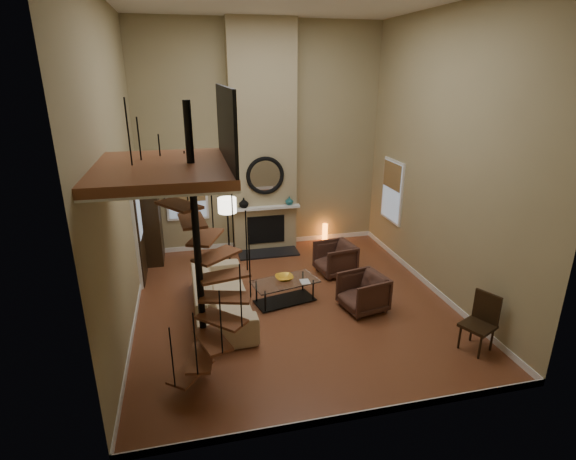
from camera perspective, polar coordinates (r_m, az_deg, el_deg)
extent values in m
cube|color=brown|center=(8.95, 0.59, -9.35)|extent=(6.00, 6.50, 0.01)
cube|color=tan|center=(11.12, -3.41, 11.47)|extent=(6.00, 0.02, 5.50)
cube|color=tan|center=(4.99, 9.58, 0.75)|extent=(6.00, 0.02, 5.50)
cube|color=tan|center=(7.84, -21.30, 6.64)|extent=(0.02, 6.50, 5.50)
cube|color=tan|center=(9.16, 19.42, 8.60)|extent=(0.02, 6.50, 5.50)
cube|color=white|center=(11.80, -3.14, -1.57)|extent=(6.00, 0.02, 0.12)
cube|color=white|center=(6.39, 8.07, -22.64)|extent=(6.00, 0.02, 0.12)
cube|color=white|center=(8.80, -19.04, -10.64)|extent=(0.02, 6.50, 0.12)
cube|color=white|center=(9.99, 17.62, -6.68)|extent=(0.02, 6.50, 0.12)
cube|color=tan|center=(10.93, -3.24, 11.33)|extent=(1.60, 0.38, 5.50)
cube|color=black|center=(11.21, -2.53, -2.98)|extent=(1.50, 0.60, 0.04)
cube|color=black|center=(11.28, -2.84, 0.06)|extent=(0.95, 0.02, 0.72)
cube|color=white|center=(11.02, -2.82, 2.86)|extent=(1.70, 0.18, 0.06)
torus|color=black|center=(10.87, -2.95, 6.99)|extent=(0.94, 0.10, 0.94)
cylinder|color=white|center=(10.88, -2.96, 7.00)|extent=(0.80, 0.01, 0.80)
imported|color=black|center=(10.93, -5.71, 3.49)|extent=(0.24, 0.24, 0.25)
imported|color=#185357|center=(11.13, 0.17, 3.80)|extent=(0.20, 0.20, 0.21)
cube|color=white|center=(11.17, -12.95, 5.01)|extent=(1.02, 0.04, 1.52)
cube|color=#8C9EB2|center=(11.14, -12.95, 4.98)|extent=(0.90, 0.01, 1.40)
cube|color=#9C7946|center=(11.08, -13.03, 6.01)|extent=(0.90, 0.01, 0.98)
cube|color=white|center=(11.10, 13.27, 4.89)|extent=(0.04, 1.02, 1.52)
cube|color=#8C9EB2|center=(11.08, 13.15, 4.89)|extent=(0.01, 0.90, 1.40)
cube|color=#9C7946|center=(10.99, 13.24, 6.82)|extent=(0.01, 0.90, 0.63)
cube|color=white|center=(10.02, -18.69, -0.55)|extent=(0.06, 1.05, 2.16)
cube|color=black|center=(10.02, -18.48, -0.67)|extent=(0.05, 0.90, 2.05)
cube|color=#8C9EB2|center=(9.89, -18.57, 1.65)|extent=(0.01, 0.60, 0.90)
cube|color=brown|center=(5.92, -15.76, 7.60)|extent=(1.70, 2.20, 0.12)
cube|color=white|center=(5.93, -15.69, 6.89)|extent=(1.70, 2.20, 0.03)
cube|color=black|center=(5.85, -8.02, 13.28)|extent=(0.04, 2.20, 0.94)
cylinder|color=black|center=(6.25, -11.57, -2.67)|extent=(0.10, 0.10, 4.02)
cube|color=brown|center=(6.87, -12.36, -17.35)|extent=(0.71, 0.78, 0.04)
cylinder|color=black|center=(6.37, -14.68, -15.63)|extent=(0.02, 0.02, 0.94)
cube|color=brown|center=(6.66, -11.10, -15.82)|extent=(0.46, 0.77, 0.04)
cylinder|color=black|center=(6.10, -11.84, -14.19)|extent=(0.02, 0.02, 0.94)
cube|color=brown|center=(6.52, -9.69, -13.77)|extent=(0.55, 0.79, 0.04)
cylinder|color=black|center=(5.99, -8.63, -11.71)|extent=(0.02, 0.02, 0.94)
cube|color=brown|center=(6.47, -8.55, -11.29)|extent=(0.75, 0.74, 0.04)
cylinder|color=black|center=(6.04, -6.09, -8.44)|extent=(0.02, 0.02, 0.94)
cube|color=brown|center=(6.48, -8.01, -8.57)|extent=(0.79, 0.53, 0.04)
cylinder|color=black|center=(6.21, -4.94, -4.89)|extent=(0.02, 0.02, 0.94)
cube|color=brown|center=(6.51, -8.22, -5.84)|extent=(0.77, 0.48, 0.04)
cylinder|color=black|center=(6.43, -5.36, -1.50)|extent=(0.02, 0.02, 0.94)
cube|color=brown|center=(6.55, -9.13, -3.26)|extent=(0.77, 0.72, 0.04)
cylinder|color=black|center=(6.62, -7.12, 1.45)|extent=(0.02, 0.02, 0.94)
cube|color=brown|center=(6.54, -10.55, -0.92)|extent=(0.58, 0.79, 0.04)
cylinder|color=black|center=(6.72, -9.81, 3.91)|extent=(0.02, 0.02, 0.94)
cube|color=brown|center=(6.47, -12.23, 1.19)|extent=(0.41, 0.75, 0.04)
cylinder|color=black|center=(6.69, -12.93, 5.94)|extent=(0.02, 0.02, 0.94)
cube|color=brown|center=(6.34, -13.86, 3.14)|extent=(0.68, 0.79, 0.04)
cylinder|color=black|center=(6.53, -15.98, 7.68)|extent=(0.02, 0.02, 0.94)
cube|color=brown|center=(6.15, -15.14, 5.03)|extent=(0.80, 0.64, 0.04)
cylinder|color=black|center=(6.24, -18.44, 9.34)|extent=(0.02, 0.02, 0.94)
cube|color=brown|center=(5.93, -15.80, 7.03)|extent=(0.72, 0.34, 0.04)
cylinder|color=black|center=(5.88, -19.80, 11.18)|extent=(0.02, 0.02, 0.94)
cube|color=black|center=(10.97, -17.12, 0.82)|extent=(0.41, 0.88, 1.96)
imported|color=#C5AF89|center=(8.52, -8.69, -8.16)|extent=(1.04, 2.59, 0.75)
imported|color=#492B22|center=(10.12, 6.45, -3.63)|extent=(0.91, 0.89, 0.73)
imported|color=#492B22|center=(8.72, 10.03, -7.83)|extent=(0.93, 0.92, 0.72)
cube|color=silver|center=(8.79, -0.41, -6.66)|extent=(1.39, 0.91, 0.02)
cube|color=black|center=(8.98, -0.40, -9.03)|extent=(1.26, 0.78, 0.02)
cylinder|color=black|center=(8.52, -2.95, -9.25)|extent=(0.04, 0.04, 0.47)
cylinder|color=black|center=(8.93, 3.25, -7.82)|extent=(0.04, 0.04, 0.47)
cylinder|color=black|center=(8.88, -4.08, -8.00)|extent=(0.04, 0.04, 0.47)
cylinder|color=black|center=(9.27, 1.91, -6.70)|extent=(0.04, 0.04, 0.47)
imported|color=gold|center=(8.81, -0.48, -6.18)|extent=(0.36, 0.36, 0.09)
imported|color=gray|center=(8.72, 2.07, -6.71)|extent=(0.18, 0.24, 0.02)
cylinder|color=black|center=(10.45, -7.45, -4.92)|extent=(0.37, 0.37, 0.03)
cylinder|color=black|center=(10.15, -7.64, -0.89)|extent=(0.04, 0.04, 1.60)
cylinder|color=#F2E5C6|center=(9.91, -7.84, 3.17)|extent=(0.41, 0.41, 0.33)
cylinder|color=orange|center=(11.97, 4.77, -0.33)|extent=(0.14, 0.14, 0.49)
cube|color=black|center=(8.00, 23.21, -11.29)|extent=(0.62, 0.62, 0.05)
cube|color=black|center=(8.04, 24.19, -9.15)|extent=(0.23, 0.42, 0.55)
cylinder|color=black|center=(7.91, 23.46, -13.66)|extent=(0.05, 0.05, 0.45)
cylinder|color=black|center=(8.19, 24.73, -12.64)|extent=(0.05, 0.05, 0.45)
cylinder|color=black|center=(8.05, 21.20, -12.72)|extent=(0.05, 0.05, 0.45)
cylinder|color=black|center=(8.32, 22.53, -11.76)|extent=(0.05, 0.05, 0.45)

